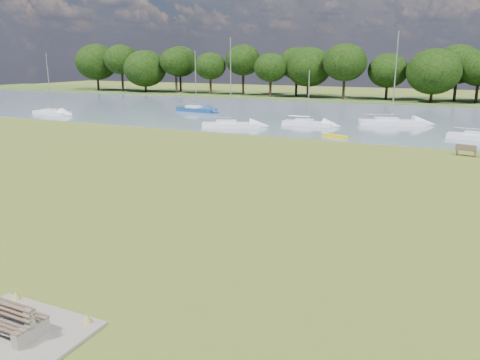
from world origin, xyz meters
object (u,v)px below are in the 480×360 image
at_px(sailboat_6, 230,123).
at_px(sailboat_4, 51,111).
at_px(sailboat_2, 196,108).
at_px(sailboat_7, 307,122).
at_px(bench_pair, 11,319).
at_px(riverbank_bench, 466,150).
at_px(kayak, 335,136).
at_px(sailboat_1, 391,120).

bearing_deg(sailboat_6, sailboat_4, 154.55).
relative_size(sailboat_2, sailboat_7, 1.37).
bearing_deg(bench_pair, riverbank_bench, 71.75).
height_order(kayak, sailboat_6, sailboat_6).
relative_size(riverbank_bench, sailboat_2, 0.19).
bearing_deg(sailboat_4, riverbank_bench, -2.50).
relative_size(bench_pair, sailboat_7, 0.30).
bearing_deg(sailboat_7, sailboat_2, 160.26).
xyz_separation_m(kayak, sailboat_7, (-5.10, 7.14, 0.28)).
bearing_deg(sailboat_4, bench_pair, -39.74).
height_order(bench_pair, sailboat_7, sailboat_7).
bearing_deg(riverbank_bench, sailboat_2, 163.32).
xyz_separation_m(kayak, sailboat_2, (-24.30, 14.20, 0.39)).
height_order(riverbank_bench, sailboat_2, sailboat_2).
xyz_separation_m(riverbank_bench, sailboat_4, (-52.72, 6.95, 0.01)).
xyz_separation_m(sailboat_1, sailboat_7, (-8.89, -4.59, -0.12)).
xyz_separation_m(sailboat_4, sailboat_6, (28.24, -0.54, 0.04)).
distance_m(riverbank_bench, sailboat_7, 20.51).
height_order(bench_pair, sailboat_2, sailboat_2).
distance_m(sailboat_1, sailboat_7, 10.00).
height_order(bench_pair, sailboat_6, sailboat_6).
height_order(riverbank_bench, sailboat_1, sailboat_1).
xyz_separation_m(riverbank_bench, sailboat_7, (-16.93, 11.57, -0.02)).
bearing_deg(sailboat_1, sailboat_6, -167.86).
relative_size(bench_pair, kayak, 0.71).
relative_size(kayak, sailboat_2, 0.31).
bearing_deg(sailboat_4, sailboat_7, 12.37).
distance_m(sailboat_2, sailboat_7, 20.45).
bearing_deg(kayak, sailboat_4, -161.12).
relative_size(riverbank_bench, sailboat_4, 0.20).
xyz_separation_m(sailboat_6, sailboat_7, (7.55, 5.16, -0.07)).
distance_m(kayak, sailboat_1, 12.33).
height_order(kayak, sailboat_1, sailboat_1).
relative_size(sailboat_2, sailboat_6, 0.88).
xyz_separation_m(kayak, sailboat_1, (3.78, 11.73, 0.40)).
xyz_separation_m(bench_pair, kayak, (0.01, 38.00, -0.33)).
distance_m(kayak, sailboat_4, 40.97).
bearing_deg(sailboat_7, sailboat_1, 27.76).
bearing_deg(sailboat_7, sailboat_4, -172.19).
distance_m(riverbank_bench, sailboat_6, 25.31).
bearing_deg(riverbank_bench, sailboat_1, 127.06).
height_order(sailboat_2, sailboat_6, sailboat_6).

